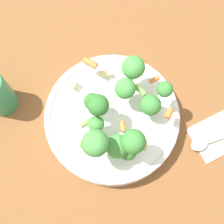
{
  "coord_description": "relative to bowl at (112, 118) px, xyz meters",
  "views": [
    {
      "loc": [
        -0.04,
        0.18,
        0.64
      ],
      "look_at": [
        0.0,
        0.0,
        0.07
      ],
      "focal_mm": 50.0,
      "sensor_mm": 36.0,
      "label": 1
    }
  ],
  "objects": [
    {
      "name": "ground_plane",
      "position": [
        0.0,
        0.0,
        -0.03
      ],
      "size": [
        3.0,
        3.0,
        0.0
      ],
      "primitive_type": "plane",
      "color": "brown"
    },
    {
      "name": "napkin",
      "position": [
        -0.23,
        -0.03,
        -0.02
      ],
      "size": [
        0.15,
        0.14,
        0.01
      ],
      "color": "beige",
      "rests_on": "ground_plane"
    },
    {
      "name": "bowl",
      "position": [
        0.0,
        0.0,
        0.0
      ],
      "size": [
        0.28,
        0.28,
        0.05
      ],
      "color": "white",
      "rests_on": "ground_plane"
    },
    {
      "name": "spoon",
      "position": [
        -0.22,
        -0.01,
        -0.01
      ],
      "size": [
        0.15,
        0.1,
        0.01
      ],
      "rotation": [
        0.0,
        0.0,
        6.82
      ],
      "color": "silver",
      "rests_on": "napkin"
    },
    {
      "name": "pasta_salad",
      "position": [
        -0.02,
        0.02,
        0.08
      ],
      "size": [
        0.21,
        0.21,
        0.11
      ],
      "color": "#8CB766",
      "rests_on": "bowl"
    }
  ]
}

